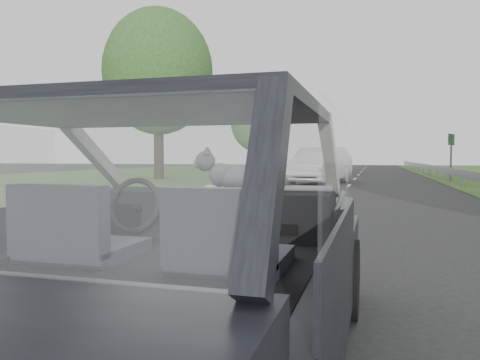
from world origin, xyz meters
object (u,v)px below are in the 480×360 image
Objects in this scene: cat at (249,176)px; other_car at (319,166)px; highway_sign at (451,157)px; subject_car at (172,250)px.

other_car is (-1.60, 18.24, -0.26)m from cat.
other_car is at bearing 84.74° from cat.
other_car reaches higher than cat.
highway_sign is at bearing 68.60° from cat.
cat is (0.25, 0.66, 0.37)m from subject_car.
highway_sign is at bearing 48.92° from other_car.
subject_car is 6.26× the size of cat.
highway_sign reaches higher than other_car.
cat is 0.13× the size of other_car.
subject_car is 18.94m from other_car.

